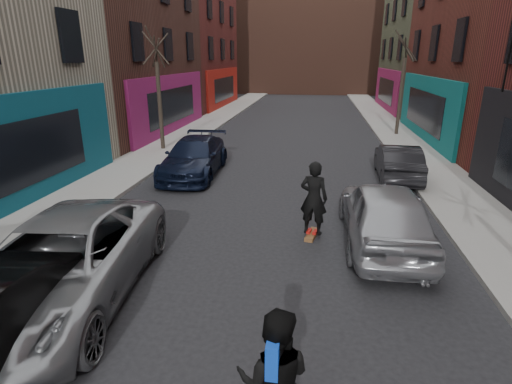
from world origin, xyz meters
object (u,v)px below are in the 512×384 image
(tree_right_far, at_px, (403,75))
(parked_left_end, at_px, (194,157))
(tree_left_far, at_px, (158,82))
(skateboarder, at_px, (314,198))
(parked_left_far, at_px, (62,263))
(parked_right_far, at_px, (384,213))
(skateboard, at_px, (312,235))
(parked_right_end, at_px, (398,162))
(pedestrian, at_px, (274,380))

(tree_right_far, xyz_separation_m, parked_left_end, (-9.53, -9.93, -2.81))
(tree_left_far, bearing_deg, skateboarder, -50.11)
(parked_left_far, bearing_deg, tree_right_far, 57.32)
(tree_right_far, relative_size, parked_right_far, 1.42)
(skateboard, bearing_deg, tree_left_far, 142.27)
(parked_right_end, bearing_deg, parked_left_end, 7.03)
(skateboarder, bearing_deg, tree_right_far, -94.99)
(parked_left_end, height_order, parked_right_end, parked_left_end)
(parked_left_far, height_order, parked_right_end, parked_left_far)
(parked_right_end, bearing_deg, pedestrian, 76.13)
(parked_right_end, relative_size, skateboarder, 2.09)
(tree_right_far, relative_size, parked_left_far, 1.17)
(parked_left_far, bearing_deg, skateboard, 32.05)
(parked_right_far, bearing_deg, parked_left_end, -40.12)
(parked_right_end, xyz_separation_m, pedestrian, (-3.50, -11.93, 0.27))
(skateboard, relative_size, pedestrian, 0.43)
(tree_right_far, bearing_deg, tree_left_far, -154.18)
(skateboard, relative_size, skateboarder, 0.41)
(parked_right_end, relative_size, pedestrian, 2.17)
(tree_right_far, xyz_separation_m, parked_right_far, (-3.00, -15.29, -2.71))
(parked_right_far, xyz_separation_m, pedestrian, (-2.10, -5.94, 0.13))
(tree_right_far, height_order, parked_right_far, tree_right_far)
(parked_left_far, height_order, skateboard, parked_left_far)
(pedestrian, bearing_deg, tree_right_far, -103.40)
(tree_right_far, height_order, pedestrian, tree_right_far)
(parked_right_far, height_order, pedestrian, pedestrian)
(tree_left_far, relative_size, skateboarder, 3.34)
(parked_left_far, height_order, parked_right_far, parked_right_far)
(tree_left_far, bearing_deg, parked_left_far, -76.83)
(tree_right_far, xyz_separation_m, skateboarder, (-4.74, -15.16, -2.46))
(tree_right_far, distance_m, parked_left_far, 21.22)
(tree_right_far, height_order, skateboarder, tree_right_far)
(skateboarder, bearing_deg, parked_right_far, -171.92)
(parked_left_far, xyz_separation_m, pedestrian, (4.30, -2.41, 0.14))
(parked_left_far, distance_m, skateboard, 5.97)
(parked_right_far, distance_m, skateboarder, 1.77)
(tree_right_far, height_order, parked_right_end, tree_right_far)
(skateboard, bearing_deg, parked_left_far, -129.43)
(parked_left_end, bearing_deg, pedestrian, -71.04)
(tree_left_far, bearing_deg, parked_right_end, -16.99)
(parked_left_far, bearing_deg, parked_right_end, 44.54)
(parked_right_far, height_order, parked_right_end, parked_right_far)
(tree_left_far, height_order, parked_right_end, tree_left_far)
(tree_left_far, bearing_deg, parked_left_end, -53.91)
(tree_left_far, xyz_separation_m, parked_right_end, (10.80, -3.30, -2.71))
(parked_left_far, bearing_deg, skateboarder, 32.05)
(parked_right_far, relative_size, parked_right_end, 1.17)
(tree_left_far, bearing_deg, pedestrian, -64.39)
(parked_left_end, xyz_separation_m, skateboarder, (4.79, -5.23, 0.35))
(parked_right_end, bearing_deg, skateboard, 64.28)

